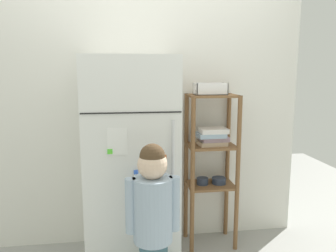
{
  "coord_description": "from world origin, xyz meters",
  "views": [
    {
      "loc": [
        -0.22,
        -2.48,
        1.49
      ],
      "look_at": [
        0.13,
        0.02,
        1.07
      ],
      "focal_mm": 35.98,
      "sensor_mm": 36.0,
      "label": 1
    }
  ],
  "objects": [
    {
      "name": "refrigerator",
      "position": [
        -0.16,
        0.02,
        0.8
      ],
      "size": [
        0.68,
        0.64,
        1.59
      ],
      "color": "white",
      "rests_on": "ground"
    },
    {
      "name": "pantry_shelf_unit",
      "position": [
        0.52,
        0.17,
        0.8
      ],
      "size": [
        0.41,
        0.3,
        1.29
      ],
      "color": "brown",
      "rests_on": "ground"
    },
    {
      "name": "child_standing",
      "position": [
        -0.04,
        -0.52,
        0.64
      ],
      "size": [
        0.34,
        0.25,
        1.05
      ],
      "color": "#3C606C",
      "rests_on": "ground"
    },
    {
      "name": "fruit_bin",
      "position": [
        0.51,
        0.16,
        1.33
      ],
      "size": [
        0.25,
        0.15,
        0.09
      ],
      "color": "white",
      "rests_on": "pantry_shelf_unit"
    },
    {
      "name": "kitchen_wall_back",
      "position": [
        0.0,
        0.35,
        1.05
      ],
      "size": [
        2.64,
        0.03,
        2.09
      ],
      "primitive_type": "cube",
      "color": "silver",
      "rests_on": "ground"
    }
  ]
}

